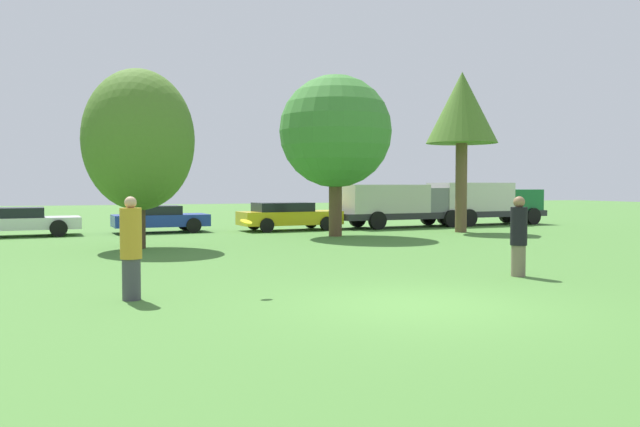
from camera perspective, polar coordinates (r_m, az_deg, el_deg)
ground_plane at (r=10.88m, az=8.73°, el=-8.06°), size 120.00×120.00×0.00m
person_thrower at (r=11.57m, az=-16.49°, el=-2.99°), size 0.37×0.37×1.80m
person_catcher at (r=14.66m, az=17.29°, el=-1.93°), size 0.36×0.36×1.76m
frisbee at (r=11.80m, az=-6.61°, el=-0.74°), size 0.24×0.22×0.12m
tree_1 at (r=21.08m, az=-15.86°, el=6.30°), size 3.48×3.48×5.66m
tree_2 at (r=25.23m, az=1.39°, el=7.28°), size 4.40×4.40×6.32m
tree_3 at (r=28.15m, az=12.53°, el=8.98°), size 3.03×3.03×6.82m
parked_car_white at (r=27.76m, az=-25.41°, el=-0.58°), size 4.58×2.26×1.13m
parked_car_blue at (r=27.99m, az=-14.17°, el=-0.39°), size 4.00×2.04×1.14m
parked_car_yellow at (r=28.50m, az=-2.84°, el=-0.19°), size 4.59×2.07×1.24m
delivery_truck_grey at (r=30.76m, az=7.12°, el=0.93°), size 6.56×2.46×2.03m
delivery_truck_green at (r=33.64m, az=14.38°, el=1.06°), size 6.52×2.49×2.13m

